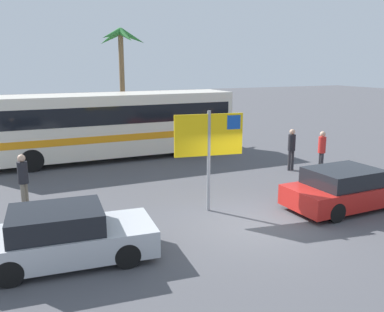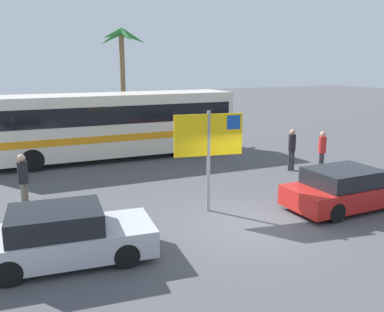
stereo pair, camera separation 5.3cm
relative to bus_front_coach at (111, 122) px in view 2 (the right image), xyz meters
name	(u,v)px [view 2 (the right image)]	position (x,y,z in m)	size (l,w,h in m)	color
ground	(252,225)	(1.60, -10.36, -1.78)	(120.00, 120.00, 0.00)	#4C4C51
bus_front_coach	(111,122)	(0.00, 0.00, 0.00)	(12.17, 2.67, 3.17)	silver
ferry_sign	(210,139)	(1.04, -8.72, 0.54)	(2.18, 0.39, 3.20)	gray
car_silver	(64,236)	(-3.65, -10.44, -1.15)	(4.17, 2.13, 1.32)	#B7BABF
car_red	(346,189)	(5.18, -10.33, -1.15)	(4.22, 1.92, 1.32)	red
pedestrian_by_bus	(322,148)	(7.51, -6.51, -0.72)	(0.32, 0.32, 1.80)	#2D2D33
pedestrian_crossing_lot	(23,177)	(-4.33, -6.22, -0.70)	(0.32, 0.32, 1.82)	#706656
pedestrian_near_sign	(292,146)	(6.60, -5.64, -0.70)	(0.32, 0.32, 1.83)	#2D2D33
palm_tree_seaside	(122,51)	(2.36, 6.27, 3.58)	(3.10, 3.23, 6.77)	brown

